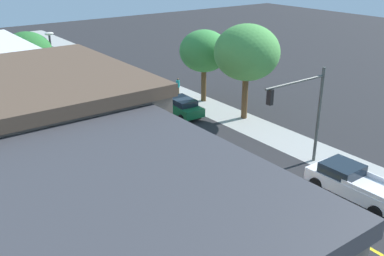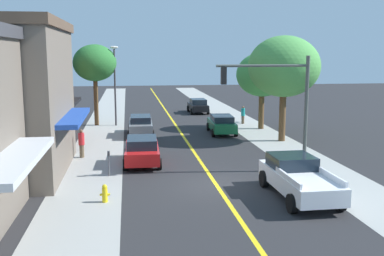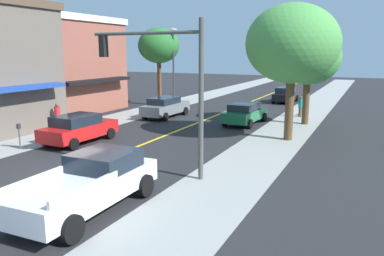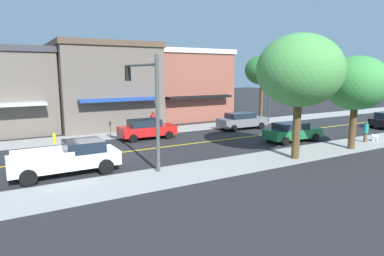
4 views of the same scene
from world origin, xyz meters
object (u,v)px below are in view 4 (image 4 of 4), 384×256
Objects in this scene: fire_hydrant at (54,138)px; street_lamp at (270,82)px; street_tree_left_far at (262,71)px; small_dog at (375,136)px; parking_meter at (110,127)px; pedestrian_red_shirt at (153,120)px; street_tree_right_corner at (356,83)px; grey_sedan_left_curb at (242,121)px; street_tree_left_near at (300,71)px; traffic_light_mast at (146,93)px; red_sedan_left_curb at (147,129)px; pedestrian_teal_shirt at (366,131)px; green_sedan_right_curb at (292,132)px; white_pickup_truck at (68,158)px.

street_lamp reaches higher than fire_hydrant.
street_tree_left_far reaches higher than small_dog.
pedestrian_red_shirt is (-1.82, 4.61, 0.05)m from parking_meter.
street_tree_right_corner reaches higher than grey_sedan_left_curb.
small_dog is at bearing 93.69° from street_tree_left_near.
traffic_light_mast reaches higher than grey_sedan_left_curb.
street_lamp is at bearing 90.11° from parking_meter.
parking_meter is 3.04m from red_sedan_left_curb.
pedestrian_teal_shirt reaches higher than fire_hydrant.
fire_hydrant is 24.68m from small_dog.
street_tree_right_corner is at bearing -61.29° from green_sedan_right_curb.
traffic_light_mast is (-3.24, -8.58, -1.25)m from street_tree_left_near.
pedestrian_teal_shirt is at bearing -104.26° from pedestrian_red_shirt.
street_lamp is (1.71, -0.39, -1.21)m from street_tree_left_far.
grey_sedan_left_curb is at bearing -60.65° from traffic_light_mast.
green_sedan_right_curb is 16.50m from white_pickup_truck.
white_pickup_truck is at bearing -176.94° from green_sedan_right_curb.
pedestrian_red_shirt is (-0.08, -13.00, -4.56)m from street_tree_left_far.
traffic_light_mast is 1.30× the size of grey_sedan_left_curb.
traffic_light_mast is at bearing -2.65° from parking_meter.
street_tree_right_corner reaches higher than red_sedan_left_curb.
street_tree_left_far is 5.35× the size of parking_meter.
street_tree_left_far reaches higher than street_lamp.
street_tree_left_near is 15.37m from parking_meter.
street_tree_right_corner is 19.08m from white_pickup_truck.
parking_meter is (-12.22, -8.16, -4.53)m from street_tree_left_near.
green_sedan_right_curb is at bearing -111.32° from pedestrian_red_shirt.
pedestrian_red_shirt is at bearing 47.34° from white_pickup_truck.
traffic_light_mast reaches higher than small_dog.
fire_hydrant is 6.99m from red_sedan_left_curb.
street_tree_left_far is at bearing 14.78° from red_sedan_left_curb.
grey_sedan_left_curb reaches higher than small_dog.
street_tree_left_far is at bearing -82.80° from small_dog.
street_tree_right_corner is at bearing -79.37° from grey_sedan_left_curb.
street_lamp is 4.34× the size of pedestrian_teal_shirt.
green_sedan_right_curb reaches higher than parking_meter.
traffic_light_mast is (9.00, 3.88, 3.76)m from fire_hydrant.
street_tree_left_near is 15.28m from street_lamp.
fire_hydrant is 21.86m from street_lamp.
street_tree_left_far is at bearing 128.23° from pedestrian_teal_shirt.
pedestrian_red_shirt reaches higher than fire_hydrant.
street_tree_left_far is at bearing 35.03° from grey_sedan_left_curb.
street_tree_left_far is 14.01m from pedestrian_teal_shirt.
fire_hydrant is 10.50m from traffic_light_mast.
street_tree_left_near is at bearing -109.13° from grey_sedan_left_curb.
fire_hydrant is at bearing 135.18° from pedestrian_red_shirt.
pedestrian_teal_shirt is at bearing -32.68° from red_sedan_left_curb.
street_tree_right_corner reaches higher than pedestrian_red_shirt.
green_sedan_right_curb is at bearing -0.49° from white_pickup_truck.
red_sedan_left_curb reaches higher than grey_sedan_left_curb.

